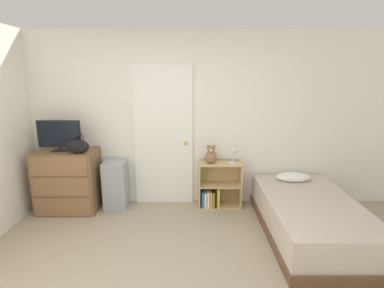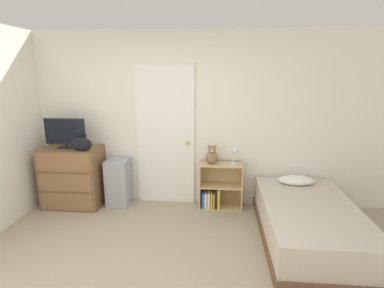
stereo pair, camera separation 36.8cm
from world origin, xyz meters
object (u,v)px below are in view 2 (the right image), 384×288
(handbag, at_px, (81,144))
(bookshelf, at_px, (217,190))
(tv, at_px, (65,133))
(teddy_bear, at_px, (212,156))
(dresser, at_px, (73,177))
(desk_lamp, at_px, (235,153))
(bed, at_px, (308,222))
(storage_bin, at_px, (119,182))

(handbag, bearing_deg, bookshelf, 8.41)
(tv, bearing_deg, handbag, -26.29)
(teddy_bear, bearing_deg, dresser, -176.85)
(handbag, distance_m, teddy_bear, 1.84)
(desk_lamp, bearing_deg, tv, -177.95)
(desk_lamp, xyz_separation_m, bed, (0.85, -0.76, -0.63))
(handbag, distance_m, desk_lamp, 2.16)
(teddy_bear, distance_m, desk_lamp, 0.34)
(handbag, height_order, storage_bin, handbag)
(desk_lamp, bearing_deg, bed, -41.87)
(desk_lamp, bearing_deg, bookshelf, 169.28)
(tv, distance_m, storage_bin, 1.05)
(bookshelf, relative_size, bed, 0.35)
(tv, relative_size, handbag, 1.97)
(bed, bearing_deg, storage_bin, 163.22)
(storage_bin, distance_m, bookshelf, 1.49)
(tv, xyz_separation_m, storage_bin, (0.71, 0.10, -0.77))
(dresser, height_order, tv, tv)
(tv, height_order, storage_bin, tv)
(dresser, xyz_separation_m, desk_lamp, (2.39, 0.07, 0.41))
(dresser, height_order, teddy_bear, teddy_bear)
(storage_bin, bearing_deg, dresser, -172.51)
(desk_lamp, bearing_deg, teddy_bear, 172.84)
(dresser, distance_m, bookshelf, 2.16)
(dresser, distance_m, bed, 3.32)
(dresser, height_order, desk_lamp, desk_lamp)
(storage_bin, distance_m, desk_lamp, 1.80)
(dresser, relative_size, desk_lamp, 3.48)
(handbag, height_order, desk_lamp, handbag)
(storage_bin, height_order, bookshelf, storage_bin)
(storage_bin, height_order, bed, storage_bin)
(tv, distance_m, bookshelf, 2.36)
(handbag, bearing_deg, desk_lamp, 6.29)
(bed, bearing_deg, tv, 168.40)
(dresser, height_order, bookshelf, dresser)
(dresser, relative_size, handbag, 2.94)
(storage_bin, bearing_deg, handbag, -148.71)
(teddy_bear, distance_m, bed, 1.53)
(bookshelf, xyz_separation_m, teddy_bear, (-0.09, -0.00, 0.52))
(dresser, bearing_deg, storage_bin, 7.49)
(teddy_bear, bearing_deg, desk_lamp, -7.16)
(tv, xyz_separation_m, desk_lamp, (2.44, 0.09, -0.26))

